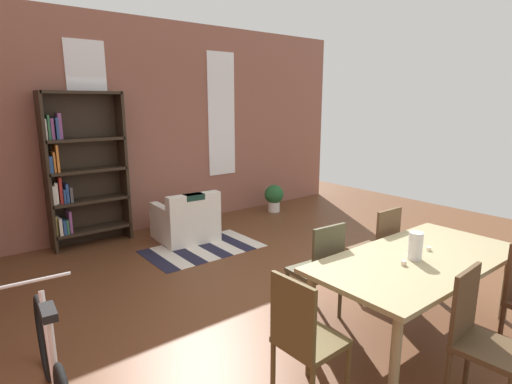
# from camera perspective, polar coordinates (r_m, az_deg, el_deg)

# --- Properties ---
(ground_plane) EXTENTS (9.78, 9.78, 0.00)m
(ground_plane) POSITION_cam_1_polar(r_m,az_deg,el_deg) (4.26, 11.70, -16.14)
(ground_plane) COLOR brown
(back_wall_brick) EXTENTS (7.43, 0.12, 3.28)m
(back_wall_brick) POSITION_cam_1_polar(r_m,az_deg,el_deg) (6.84, -13.17, 8.97)
(back_wall_brick) COLOR #8F5849
(back_wall_brick) RESTS_ON ground
(window_pane_0) EXTENTS (0.55, 0.02, 2.13)m
(window_pane_0) POSITION_cam_1_polar(r_m,az_deg,el_deg) (6.37, -22.27, 9.62)
(window_pane_0) COLOR white
(window_pane_1) EXTENTS (0.55, 0.02, 2.13)m
(window_pane_1) POSITION_cam_1_polar(r_m,az_deg,el_deg) (7.33, -4.88, 10.75)
(window_pane_1) COLOR white
(dining_table) EXTENTS (2.01, 0.98, 0.73)m
(dining_table) POSITION_cam_1_polar(r_m,az_deg,el_deg) (3.80, 21.84, -9.50)
(dining_table) COLOR #8E825C
(dining_table) RESTS_ON ground
(vase_on_table) EXTENTS (0.12, 0.12, 0.24)m
(vase_on_table) POSITION_cam_1_polar(r_m,az_deg,el_deg) (3.67, 21.47, -7.05)
(vase_on_table) COLOR silver
(vase_on_table) RESTS_ON dining_table
(tealight_candle_0) EXTENTS (0.04, 0.04, 0.03)m
(tealight_candle_0) POSITION_cam_1_polar(r_m,az_deg,el_deg) (3.96, 23.08, -7.33)
(tealight_candle_0) COLOR silver
(tealight_candle_0) RESTS_ON dining_table
(tealight_candle_1) EXTENTS (0.04, 0.04, 0.04)m
(tealight_candle_1) POSITION_cam_1_polar(r_m,az_deg,el_deg) (3.78, 21.58, -8.05)
(tealight_candle_1) COLOR silver
(tealight_candle_1) RESTS_ON dining_table
(tealight_candle_2) EXTENTS (0.04, 0.04, 0.04)m
(tealight_candle_2) POSITION_cam_1_polar(r_m,az_deg,el_deg) (3.55, 20.02, -9.34)
(tealight_candle_2) COLOR silver
(tealight_candle_2) RESTS_ON dining_table
(dining_chair_far_right) EXTENTS (0.41, 0.41, 0.95)m
(dining_chair_far_right) POSITION_cam_1_polar(r_m,az_deg,el_deg) (4.56, 16.76, -7.39)
(dining_chair_far_right) COLOR brown
(dining_chair_far_right) RESTS_ON ground
(dining_chair_near_left) EXTENTS (0.43, 0.43, 0.95)m
(dining_chair_near_left) POSITION_cam_1_polar(r_m,az_deg,el_deg) (3.21, 28.85, -17.26)
(dining_chair_near_left) COLOR #483420
(dining_chair_near_left) RESTS_ON ground
(dining_chair_head_left) EXTENTS (0.41, 0.41, 0.95)m
(dining_chair_head_left) POSITION_cam_1_polar(r_m,az_deg,el_deg) (2.86, 6.72, -19.52)
(dining_chair_head_left) COLOR brown
(dining_chair_head_left) RESTS_ON ground
(dining_chair_far_left) EXTENTS (0.43, 0.43, 0.95)m
(dining_chair_far_left) POSITION_cam_1_polar(r_m,az_deg,el_deg) (3.90, 8.90, -10.49)
(dining_chair_far_left) COLOR #44402C
(dining_chair_far_left) RESTS_ON ground
(bookshelf_tall) EXTENTS (1.08, 0.32, 2.17)m
(bookshelf_tall) POSITION_cam_1_polar(r_m,az_deg,el_deg) (6.20, -23.39, 2.74)
(bookshelf_tall) COLOR #2D2319
(bookshelf_tall) RESTS_ON ground
(armchair_white) EXTENTS (0.84, 0.84, 0.75)m
(armchair_white) POSITION_cam_1_polar(r_m,az_deg,el_deg) (6.17, -9.77, -4.11)
(armchair_white) COLOR silver
(armchair_white) RESTS_ON ground
(bicycle_second) EXTENTS (0.44, 1.64, 0.88)m
(bicycle_second) POSITION_cam_1_polar(r_m,az_deg,el_deg) (3.15, -26.62, -21.54)
(bicycle_second) COLOR black
(bicycle_second) RESTS_ON ground
(potted_plant_by_shelf) EXTENTS (0.36, 0.36, 0.51)m
(potted_plant_by_shelf) POSITION_cam_1_polar(r_m,az_deg,el_deg) (7.63, 2.54, -0.61)
(potted_plant_by_shelf) COLOR silver
(potted_plant_by_shelf) RESTS_ON ground
(striped_rug) EXTENTS (1.59, 0.96, 0.01)m
(striped_rug) POSITION_cam_1_polar(r_m,az_deg,el_deg) (5.84, -7.48, -7.85)
(striped_rug) COLOR #1E1E33
(striped_rug) RESTS_ON ground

